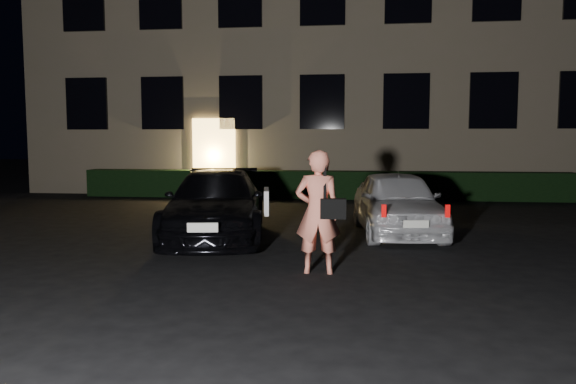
# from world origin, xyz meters

# --- Properties ---
(ground) EXTENTS (80.00, 80.00, 0.00)m
(ground) POSITION_xyz_m (0.00, 0.00, 0.00)
(ground) COLOR black
(ground) RESTS_ON ground
(building) EXTENTS (20.00, 8.11, 12.00)m
(building) POSITION_xyz_m (-0.00, 14.99, 6.00)
(building) COLOR #776C55
(building) RESTS_ON ground
(hedge) EXTENTS (15.00, 0.70, 0.85)m
(hedge) POSITION_xyz_m (0.00, 10.50, 0.42)
(hedge) COLOR black
(hedge) RESTS_ON ground
(sedan) EXTENTS (2.41, 4.53, 1.25)m
(sedan) POSITION_xyz_m (-1.50, 3.30, 0.62)
(sedan) COLOR black
(sedan) RESTS_ON ground
(hatch) EXTENTS (1.84, 3.78, 1.24)m
(hatch) POSITION_xyz_m (1.89, 4.10, 0.62)
(hatch) COLOR silver
(hatch) RESTS_ON ground
(man) EXTENTS (0.71, 0.44, 1.70)m
(man) POSITION_xyz_m (0.59, 0.74, 0.85)
(man) COLOR #EC7F65
(man) RESTS_ON ground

